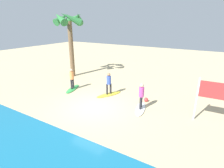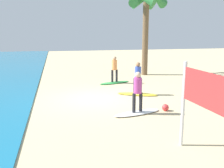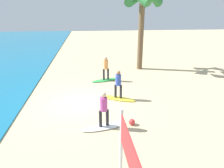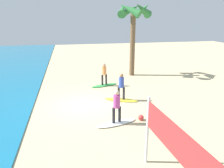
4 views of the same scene
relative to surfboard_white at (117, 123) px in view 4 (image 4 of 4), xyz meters
name	(u,v)px [view 4 (image 4 of 4)]	position (x,y,z in m)	size (l,w,h in m)	color
ground_plane	(86,105)	(2.68, 1.27, -0.04)	(60.00, 60.00, 0.00)	#CCB789
surfboard_white	(117,123)	(0.00, 0.00, 0.00)	(2.10, 0.56, 0.09)	white
surfer_white	(117,104)	(0.00, 0.00, 0.99)	(0.32, 0.45, 1.64)	#232328
surfboard_yellow	(121,100)	(2.98, -0.97, 0.00)	(2.10, 0.56, 0.09)	yellow
surfer_yellow	(121,85)	(2.98, -0.97, 0.99)	(0.32, 0.43, 1.64)	#232328
surfboard_green	(104,85)	(6.17, -0.46, 0.00)	(2.10, 0.56, 0.09)	green
surfer_green	(104,72)	(6.17, -0.46, 0.99)	(0.32, 0.44, 1.64)	#232328
palm_tree	(133,17)	(8.83, -3.40, 4.96)	(2.88, 3.03, 6.25)	brown
beach_ball	(141,118)	(0.13, -1.29, 0.10)	(0.29, 0.29, 0.29)	#E53838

